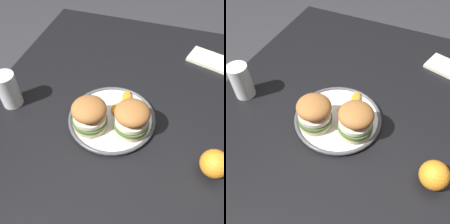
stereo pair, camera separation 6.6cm
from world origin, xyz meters
TOP-DOWN VIEW (x-y plane):
  - ground_plane at (0.00, 0.00)m, footprint 8.00×8.00m
  - dining_table at (0.00, 0.00)m, footprint 1.22×0.98m
  - dinner_plate at (-0.02, 0.04)m, footprint 0.28×0.28m
  - sandwich_half_left at (-0.05, -0.03)m, footprint 0.12×0.12m
  - sandwich_half_right at (-0.07, 0.09)m, footprint 0.12×0.12m
  - orange_peel_curled at (0.01, 0.02)m, footprint 0.07×0.07m
  - orange_peel_strip_long at (0.08, 0.01)m, footprint 0.06×0.04m
  - orange_peel_strip_short at (0.00, 0.11)m, footprint 0.06×0.06m
  - drinking_glass at (-0.05, 0.38)m, footprint 0.07×0.07m
  - whole_orange at (-0.11, -0.28)m, footprint 0.08×0.08m
  - folded_napkin at (0.39, -0.25)m, footprint 0.15×0.20m

SIDE VIEW (x-z plane):
  - ground_plane at x=0.00m, z-range 0.00..0.00m
  - dining_table at x=0.00m, z-range 0.27..0.98m
  - folded_napkin at x=0.39m, z-range 0.71..0.73m
  - dinner_plate at x=-0.02m, z-range 0.71..0.73m
  - orange_peel_strip_long at x=0.08m, z-range 0.73..0.74m
  - orange_peel_strip_short at x=0.00m, z-range 0.73..0.74m
  - orange_peel_curled at x=0.01m, z-range 0.73..0.74m
  - whole_orange at x=-0.11m, z-range 0.71..0.79m
  - drinking_glass at x=-0.05m, z-range 0.71..0.83m
  - sandwich_half_left at x=-0.05m, z-range 0.73..0.83m
  - sandwich_half_right at x=-0.07m, z-range 0.73..0.83m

